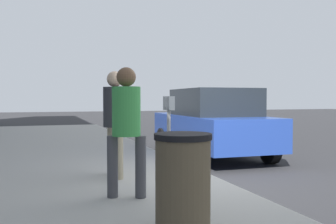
# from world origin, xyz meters

# --- Properties ---
(ground_plane) EXTENTS (80.00, 80.00, 0.00)m
(ground_plane) POSITION_xyz_m (0.00, 0.00, 0.00)
(ground_plane) COLOR #2B2B2D
(ground_plane) RESTS_ON ground
(sidewalk_slab) EXTENTS (28.00, 6.00, 0.15)m
(sidewalk_slab) POSITION_xyz_m (0.00, 3.00, 0.07)
(sidewalk_slab) COLOR #A8A59E
(sidewalk_slab) RESTS_ON ground_plane
(parking_meter) EXTENTS (0.36, 0.12, 1.41)m
(parking_meter) POSITION_xyz_m (0.45, 0.60, 1.17)
(parking_meter) COLOR gray
(parking_meter) RESTS_ON sidewalk_slab
(pedestrian_at_meter) EXTENTS (0.55, 0.40, 1.84)m
(pedestrian_at_meter) POSITION_xyz_m (0.26, 1.66, 1.25)
(pedestrian_at_meter) COLOR tan
(pedestrian_at_meter) RESTS_ON sidewalk_slab
(pedestrian_bystander) EXTENTS (0.39, 0.51, 1.79)m
(pedestrian_bystander) POSITION_xyz_m (-1.14, 1.77, 1.21)
(pedestrian_bystander) COLOR #47474C
(pedestrian_bystander) RESTS_ON sidewalk_slab
(parked_sedan_near) EXTENTS (4.45, 2.07, 1.77)m
(parked_sedan_near) POSITION_xyz_m (2.62, -1.35, 0.89)
(parked_sedan_near) COLOR navy
(parked_sedan_near) RESTS_ON ground_plane
(trash_bin) EXTENTS (0.59, 0.59, 1.01)m
(trash_bin) POSITION_xyz_m (-2.65, 1.54, 0.66)
(trash_bin) COLOR brown
(trash_bin) RESTS_ON sidewalk_slab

